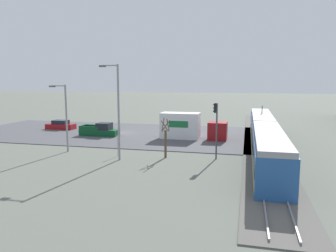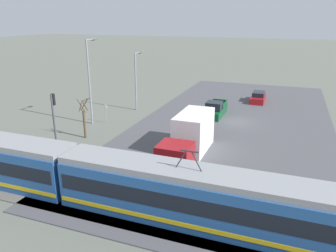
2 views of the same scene
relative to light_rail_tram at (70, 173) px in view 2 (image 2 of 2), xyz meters
name	(u,v)px [view 2 (image 2 of 2)]	position (x,y,z in m)	size (l,w,h in m)	color
ground_plane	(235,122)	(-7.60, -20.13, -1.67)	(320.00, 320.00, 0.00)	#60665B
road_surface	(235,122)	(-7.60, -20.13, -1.63)	(20.75, 46.67, 0.08)	#4C4C51
rail_bed	(179,218)	(-7.60, 0.00, -1.63)	(59.33, 4.40, 0.22)	#5B5954
light_rail_tram	(70,173)	(0.00, 0.00, 0.00)	(32.24, 2.72, 4.41)	#235193
box_truck	(190,137)	(-5.39, -9.35, -0.02)	(2.56, 8.71, 3.41)	maroon
pickup_truck	(215,110)	(-4.81, -21.90, -0.91)	(1.97, 5.42, 1.82)	#0C4723
sedan_car_0	(258,98)	(-9.01, -30.71, -1.01)	(1.82, 4.52, 1.41)	maroon
traffic_light_pole	(54,118)	(4.97, -4.88, 1.92)	(0.28, 0.47, 5.58)	#47474C
street_tree	(84,120)	(5.60, -9.85, 0.16)	(0.97, 0.80, 4.03)	brown
street_lamp_near_crossing	(136,77)	(5.35, -21.22, 2.59)	(0.36, 1.95, 7.31)	gray
street_lamp_mid_block	(90,77)	(7.52, -14.23, 3.62)	(0.36, 1.95, 9.31)	gray
no_parking_sign	(106,112)	(6.14, -14.80, -0.36)	(0.32, 0.08, 2.15)	gray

